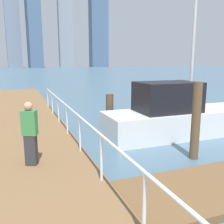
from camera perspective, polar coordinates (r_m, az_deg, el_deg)
The scene contains 8 objects.
ground_plane at distance 16.66m, azimuth -3.87°, elevation 0.99°, with size 300.00×300.00×0.00m, color slate.
boardwalk_railing at distance 3.75m, azimuth 7.55°, elevation -16.26°, with size 0.06×23.89×1.08m.
dock_piling_0 at distance 8.06m, azimuth 18.65°, elevation -2.00°, with size 0.27×0.27×2.42m, color brown.
dock_piling_3 at distance 10.92m, azimuth -0.54°, elevation -0.13°, with size 0.33×0.33×1.64m, color brown.
moored_boat_2 at distance 10.82m, azimuth 16.11°, elevation -0.81°, with size 7.28×2.07×7.55m.
pedestrian_0 at distance 6.59m, azimuth -18.27°, elevation -4.59°, with size 0.42×0.35×1.64m.
skyline_tower_4 at distance 160.68m, azimuth -10.81°, elevation 22.88°, with size 8.15×6.81×71.25m, color #8C939E.
skyline_tower_5 at distance 164.98m, azimuth -3.13°, elevation 18.42°, with size 10.59×8.59×46.69m, color slate.
Camera 1 is at (-4.76, 4.31, 2.99)m, focal length 39.92 mm.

